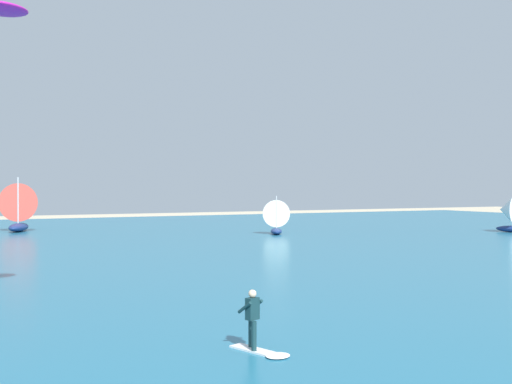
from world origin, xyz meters
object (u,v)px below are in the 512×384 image
Objects in this scene: kitesurfer at (257,330)px; sailboat_mid_left at (509,213)px; sailboat_far_left at (276,216)px; sailboat_near_shore at (20,206)px.

sailboat_mid_left is (43.08, 28.89, 1.32)m from kitesurfer.
sailboat_mid_left is (21.99, -8.43, 0.24)m from sailboat_far_left.
kitesurfer is 0.55× the size of sailboat_far_left.
sailboat_far_left is (21.10, 37.32, 1.08)m from kitesurfer.
sailboat_mid_left is at bearing -28.63° from sailboat_near_shore.
sailboat_near_shore reaches higher than kitesurfer.
sailboat_far_left is at bearing 60.52° from kitesurfer.
kitesurfer is at bearing -89.51° from sailboat_near_shore.
sailboat_near_shore is 49.61m from sailboat_mid_left.
sailboat_near_shore is (-0.45, 52.65, 1.92)m from kitesurfer.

